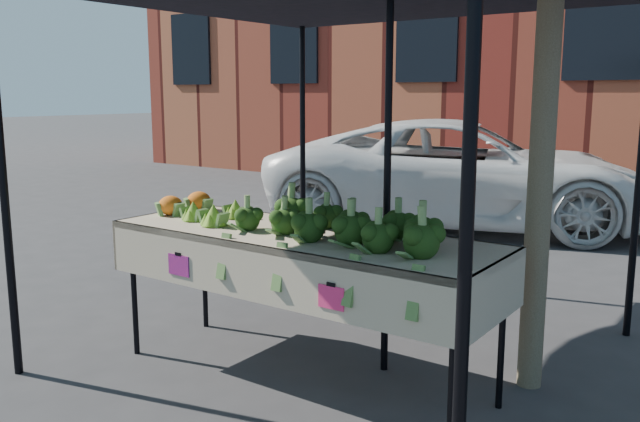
{
  "coord_description": "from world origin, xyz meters",
  "views": [
    {
      "loc": [
        2.1,
        -3.0,
        1.7
      ],
      "look_at": [
        -0.23,
        0.21,
        1.0
      ],
      "focal_mm": 37.39,
      "sensor_mm": 36.0,
      "label": 1
    }
  ],
  "objects_px": {
    "table": "(300,307)",
    "street_tree": "(549,31)",
    "vehicle": "(466,31)",
    "canopy": "(346,147)"
  },
  "relations": [
    {
      "from": "canopy",
      "to": "vehicle",
      "type": "height_order",
      "value": "vehicle"
    },
    {
      "from": "canopy",
      "to": "vehicle",
      "type": "bearing_deg",
      "value": 105.01
    },
    {
      "from": "canopy",
      "to": "street_tree",
      "type": "xyz_separation_m",
      "value": [
        1.16,
        0.23,
        0.67
      ]
    },
    {
      "from": "street_tree",
      "to": "vehicle",
      "type": "bearing_deg",
      "value": 119.0
    },
    {
      "from": "table",
      "to": "vehicle",
      "type": "relative_size",
      "value": 0.49
    },
    {
      "from": "table",
      "to": "street_tree",
      "type": "bearing_deg",
      "value": 31.92
    },
    {
      "from": "street_tree",
      "to": "table",
      "type": "bearing_deg",
      "value": -148.08
    },
    {
      "from": "vehicle",
      "to": "table",
      "type": "bearing_deg",
      "value": 173.2
    },
    {
      "from": "vehicle",
      "to": "street_tree",
      "type": "distance_m",
      "value": 4.9
    },
    {
      "from": "table",
      "to": "street_tree",
      "type": "height_order",
      "value": "street_tree"
    }
  ]
}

